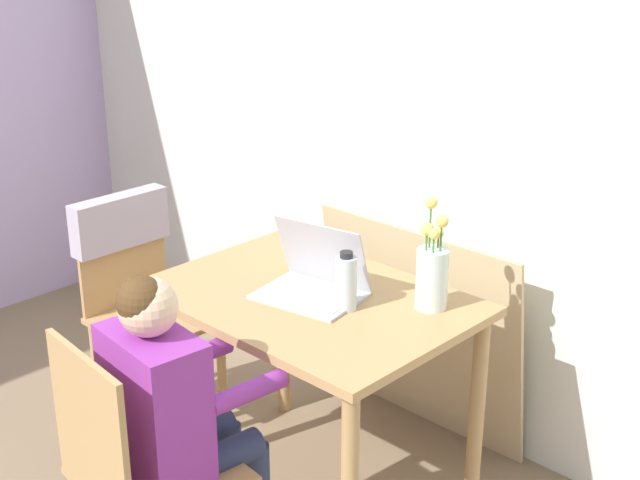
# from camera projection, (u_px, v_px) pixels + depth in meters

# --- Properties ---
(wall_back) EXTENTS (6.40, 0.05, 2.50)m
(wall_back) POSITION_uv_depth(u_px,v_px,m) (462.00, 105.00, 3.09)
(wall_back) COLOR silver
(wall_back) RESTS_ON ground_plane
(dining_table) EXTENTS (1.00, 0.71, 0.74)m
(dining_table) POSITION_uv_depth(u_px,v_px,m) (310.00, 326.00, 2.86)
(dining_table) COLOR tan
(dining_table) RESTS_ON ground_plane
(chair_occupied) EXTENTS (0.44, 0.44, 0.87)m
(chair_occupied) POSITION_uv_depth(u_px,v_px,m) (139.00, 478.00, 2.41)
(chair_occupied) COLOR tan
(chair_occupied) RESTS_ON ground_plane
(chair_spare) EXTENTS (0.44, 0.40, 0.88)m
(chair_spare) POSITION_uv_depth(u_px,v_px,m) (134.00, 272.00, 3.38)
(chair_spare) COLOR tan
(chair_spare) RESTS_ON ground_plane
(person_seated) EXTENTS (0.36, 0.45, 1.03)m
(person_seated) POSITION_uv_depth(u_px,v_px,m) (173.00, 405.00, 2.42)
(person_seated) COLOR purple
(person_seated) RESTS_ON ground_plane
(laptop) EXTENTS (0.35, 0.29, 0.23)m
(laptop) POSITION_uv_depth(u_px,v_px,m) (315.00, 278.00, 2.81)
(laptop) COLOR #B2B2B7
(laptop) RESTS_ON dining_table
(flower_vase) EXTENTS (0.10, 0.10, 0.35)m
(flower_vase) POSITION_uv_depth(u_px,v_px,m) (432.00, 272.00, 2.70)
(flower_vase) COLOR silver
(flower_vase) RESTS_ON dining_table
(water_bottle) EXTENTS (0.07, 0.07, 0.19)m
(water_bottle) POSITION_uv_depth(u_px,v_px,m) (346.00, 282.00, 2.70)
(water_bottle) COLOR silver
(water_bottle) RESTS_ON dining_table
(cardboard_panel) EXTENTS (0.89, 0.13, 0.82)m
(cardboard_panel) POSITION_uv_depth(u_px,v_px,m) (419.00, 329.00, 3.34)
(cardboard_panel) COLOR tan
(cardboard_panel) RESTS_ON ground_plane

